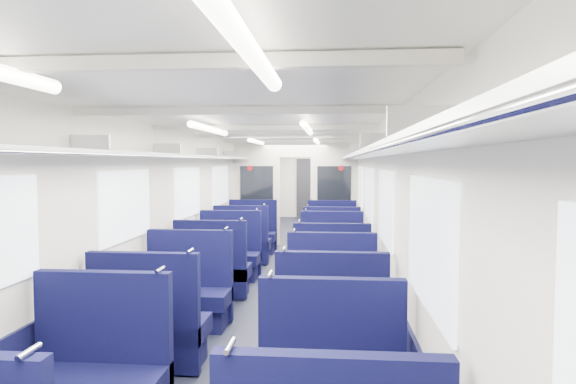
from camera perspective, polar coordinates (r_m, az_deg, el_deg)
name	(u,v)px	position (r m, az deg, el deg)	size (l,w,h in m)	color
floor	(281,277)	(8.36, -0.79, -9.62)	(2.80, 18.00, 0.01)	black
ceiling	(281,133)	(8.16, -0.81, 6.67)	(2.80, 18.00, 0.01)	white
wall_left	(197,205)	(8.44, -10.30, -1.48)	(0.02, 18.00, 2.35)	beige
dado_left	(198,254)	(8.54, -10.15, -7.00)	(0.03, 17.90, 0.70)	black
wall_right	(368,206)	(8.16, 9.04, -1.63)	(0.02, 18.00, 2.35)	beige
dado_right	(366,257)	(8.27, 8.88, -7.34)	(0.03, 17.90, 0.70)	black
wall_far	(308,183)	(17.14, 2.25, 1.04)	(2.80, 0.02, 2.35)	beige
luggage_rack_left	(208,157)	(8.36, -9.12, 3.97)	(0.36, 17.40, 0.18)	#B2B5BA
luggage_rack_right	(356,157)	(8.12, 7.77, 4.00)	(0.36, 17.40, 0.18)	#B2B5BA
windows	(278,192)	(7.71, -1.14, -0.06)	(2.78, 15.60, 0.75)	white
ceiling_fittings	(279,136)	(7.90, -1.00, 6.34)	(2.70, 16.06, 0.11)	beige
end_door	(308,188)	(17.09, 2.24, 0.44)	(0.75, 0.06, 2.00)	black
bulkhead	(295,191)	(11.33, 0.83, 0.11)	(2.80, 0.10, 2.35)	beige
seat_6	(96,380)	(4.02, -21.00, -19.36)	(1.01, 0.56, 1.13)	#0A0B33
seat_8	(150,331)	(4.92, -15.45, -14.95)	(1.01, 0.56, 1.13)	#0A0B33
seat_9	(332,330)	(4.80, 4.97, -15.34)	(1.01, 0.56, 1.13)	#0A0B33
seat_10	(187,296)	(6.00, -11.40, -11.52)	(1.01, 0.56, 1.13)	#0A0B33
seat_11	(332,301)	(5.70, 4.98, -12.28)	(1.01, 0.56, 1.13)	#0A0B33
seat_12	(213,272)	(7.18, -8.55, -9.02)	(1.01, 0.56, 1.13)	#0A0B33
seat_13	(332,278)	(6.79, 4.99, -9.70)	(1.01, 0.56, 1.13)	#0A0B33
seat_14	(229,257)	(8.24, -6.72, -7.38)	(1.01, 0.56, 1.13)	#0A0B33
seat_15	(332,259)	(8.08, 5.00, -7.58)	(1.01, 0.56, 1.13)	#0A0B33
seat_16	(242,245)	(9.41, -5.22, -6.02)	(1.01, 0.56, 1.13)	#0A0B33
seat_17	(332,247)	(9.15, 5.00, -6.29)	(1.01, 0.56, 1.13)	#0A0B33
seat_18	(252,236)	(10.53, -4.10, -5.01)	(1.01, 0.56, 1.13)	#0A0B33
seat_19	(332,237)	(10.38, 5.00, -5.13)	(1.01, 0.56, 1.13)	#0A0B33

